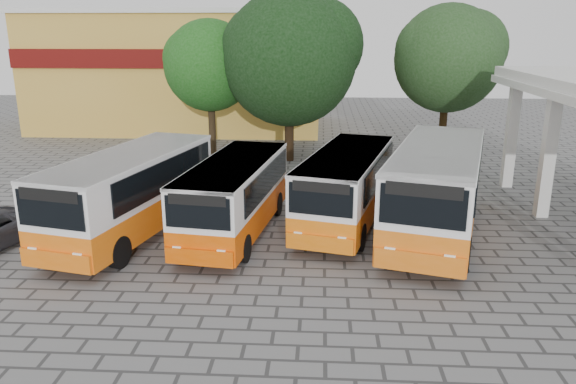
# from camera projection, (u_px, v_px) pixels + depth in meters

# --- Properties ---
(ground) EXTENTS (90.00, 90.00, 0.00)m
(ground) POSITION_uv_depth(u_px,v_px,m) (346.00, 278.00, 16.56)
(ground) COLOR slate
(ground) RESTS_ON ground
(shophouse_block) EXTENTS (20.40, 10.40, 8.30)m
(shophouse_block) POSITION_uv_depth(u_px,v_px,m) (182.00, 70.00, 40.90)
(shophouse_block) COLOR gold
(shophouse_block) RESTS_ON ground
(bus_far_left) EXTENTS (4.28, 8.59, 2.94)m
(bus_far_left) POSITION_uv_depth(u_px,v_px,m) (131.00, 189.00, 19.53)
(bus_far_left) COLOR orange
(bus_far_left) RESTS_ON ground
(bus_centre_left) EXTENTS (3.24, 7.61, 2.65)m
(bus_centre_left) POSITION_uv_depth(u_px,v_px,m) (235.00, 193.00, 19.68)
(bus_centre_left) COLOR #E64F00
(bus_centre_left) RESTS_ON ground
(bus_centre_right) EXTENTS (4.13, 8.01, 2.73)m
(bus_centre_right) POSITION_uv_depth(u_px,v_px,m) (347.00, 183.00, 20.69)
(bus_centre_right) COLOR orange
(bus_centre_right) RESTS_ON ground
(bus_far_right) EXTENTS (5.06, 9.36, 3.18)m
(bus_far_right) POSITION_uv_depth(u_px,v_px,m) (437.00, 185.00, 19.47)
(bus_far_right) COLOR orange
(bus_far_right) RESTS_ON ground
(tree_left) EXTENTS (5.29, 5.04, 7.62)m
(tree_left) POSITION_uv_depth(u_px,v_px,m) (211.00, 62.00, 30.93)
(tree_left) COLOR #352717
(tree_left) RESTS_ON ground
(tree_middle) EXTENTS (7.49, 7.13, 9.09)m
(tree_middle) POSITION_uv_depth(u_px,v_px,m) (291.00, 54.00, 29.68)
(tree_middle) COLOR black
(tree_middle) RESTS_ON ground
(tree_right) EXTENTS (6.03, 5.74, 8.39)m
(tree_right) POSITION_uv_depth(u_px,v_px,m) (450.00, 55.00, 29.90)
(tree_right) COLOR #372510
(tree_right) RESTS_ON ground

